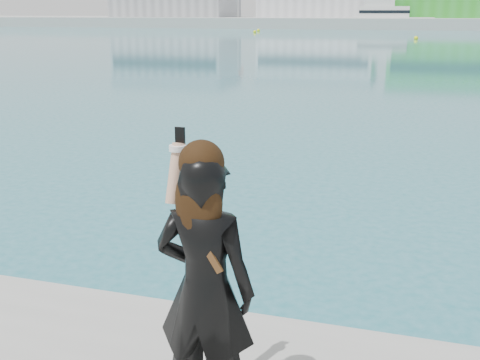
{
  "coord_description": "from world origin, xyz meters",
  "views": [
    {
      "loc": [
        1.29,
        -3.41,
        3.26
      ],
      "look_at": [
        0.12,
        0.35,
        2.15
      ],
      "focal_mm": 45.0,
      "sensor_mm": 36.0,
      "label": 1
    }
  ],
  "objects_px": {
    "motor_yacht": "(386,17)",
    "buoy_extra": "(255,33)",
    "buoy_near": "(416,39)",
    "woman": "(204,282)",
    "buoy_far": "(258,31)"
  },
  "relations": [
    {
      "from": "buoy_near",
      "to": "buoy_far",
      "type": "xyz_separation_m",
      "value": [
        -26.1,
        23.27,
        0.0
      ]
    },
    {
      "from": "buoy_near",
      "to": "buoy_extra",
      "type": "height_order",
      "value": "same"
    },
    {
      "from": "buoy_near",
      "to": "woman",
      "type": "bearing_deg",
      "value": -89.45
    },
    {
      "from": "buoy_extra",
      "to": "woman",
      "type": "relative_size",
      "value": 0.28
    },
    {
      "from": "buoy_extra",
      "to": "woman",
      "type": "height_order",
      "value": "woman"
    },
    {
      "from": "buoy_near",
      "to": "woman",
      "type": "height_order",
      "value": "woman"
    },
    {
      "from": "buoy_extra",
      "to": "woman",
      "type": "bearing_deg",
      "value": -74.2
    },
    {
      "from": "motor_yacht",
      "to": "buoy_near",
      "type": "xyz_separation_m",
      "value": [
        6.77,
        -43.34,
        -2.13
      ]
    },
    {
      "from": "motor_yacht",
      "to": "buoy_extra",
      "type": "bearing_deg",
      "value": -129.7
    },
    {
      "from": "buoy_near",
      "to": "buoy_extra",
      "type": "relative_size",
      "value": 1.0
    },
    {
      "from": "motor_yacht",
      "to": "buoy_near",
      "type": "height_order",
      "value": "motor_yacht"
    },
    {
      "from": "motor_yacht",
      "to": "woman",
      "type": "distance_m",
      "value": 117.17
    },
    {
      "from": "motor_yacht",
      "to": "buoy_near",
      "type": "relative_size",
      "value": 33.19
    },
    {
      "from": "buoy_near",
      "to": "buoy_far",
      "type": "distance_m",
      "value": 34.97
    },
    {
      "from": "buoy_extra",
      "to": "woman",
      "type": "xyz_separation_m",
      "value": [
        25.54,
        -90.24,
        1.71
      ]
    }
  ]
}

